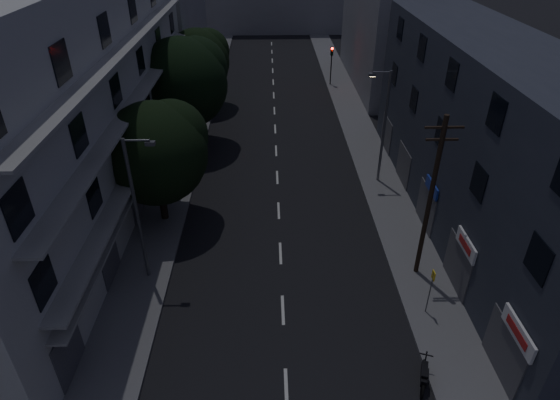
{
  "coord_description": "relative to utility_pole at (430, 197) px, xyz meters",
  "views": [
    {
      "loc": [
        -0.57,
        -10.28,
        16.89
      ],
      "look_at": [
        0.0,
        12.0,
        3.0
      ],
      "focal_mm": 30.0,
      "sensor_mm": 36.0,
      "label": 1
    }
  ],
  "objects": [
    {
      "name": "tree_near",
      "position": [
        -14.54,
        5.63,
        0.06
      ],
      "size": [
        6.19,
        6.19,
        7.63
      ],
      "color": "black",
      "rests_on": "sidewalk_left"
    },
    {
      "name": "sidewalk_left",
      "position": [
        -14.83,
        15.91,
        -4.79
      ],
      "size": [
        3.0,
        90.0,
        0.15
      ],
      "primitive_type": "cube",
      "color": "#565659",
      "rests_on": "ground"
    },
    {
      "name": "motorcycle",
      "position": [
        -1.64,
        -6.98,
        -4.39
      ],
      "size": [
        0.82,
        1.83,
        1.22
      ],
      "rotation": [
        0.0,
        0.0,
        -0.32
      ],
      "color": "black",
      "rests_on": "ground"
    },
    {
      "name": "building_left",
      "position": [
        -19.31,
        8.91,
        2.13
      ],
      "size": [
        7.0,
        36.0,
        14.0
      ],
      "color": "#A6A6A1",
      "rests_on": "ground"
    },
    {
      "name": "bus_stop_sign",
      "position": [
        -0.36,
        -3.02,
        -2.98
      ],
      "size": [
        0.06,
        0.35,
        2.52
      ],
      "color": "#595B60",
      "rests_on": "sidewalk_right"
    },
    {
      "name": "traffic_signal_far_right",
      "position": [
        -0.93,
        32.01,
        -1.77
      ],
      "size": [
        0.28,
        0.37,
        4.1
      ],
      "color": "black",
      "rests_on": "sidewalk_right"
    },
    {
      "name": "street_lamp_left_far",
      "position": [
        -14.23,
        19.7,
        -0.27
      ],
      "size": [
        1.51,
        0.25,
        8.0
      ],
      "color": "#595A61",
      "rests_on": "sidewalk_left"
    },
    {
      "name": "traffic_signal_far_left",
      "position": [
        -13.89,
        29.57,
        -1.77
      ],
      "size": [
        0.28,
        0.37,
        4.1
      ],
      "color": "black",
      "rests_on": "sidewalk_left"
    },
    {
      "name": "tree_mid",
      "position": [
        -14.55,
        16.65,
        0.74
      ],
      "size": [
        7.09,
        7.09,
        8.73
      ],
      "color": "black",
      "rests_on": "sidewalk_left"
    },
    {
      "name": "building_far_right",
      "position": [
        4.67,
        32.91,
        1.63
      ],
      "size": [
        6.0,
        20.0,
        13.0
      ],
      "primitive_type": "cube",
      "color": "slate",
      "rests_on": "ground"
    },
    {
      "name": "utility_pole",
      "position": [
        0.0,
        0.0,
        0.0
      ],
      "size": [
        1.8,
        0.24,
        9.0
      ],
      "color": "black",
      "rests_on": "sidewalk_right"
    },
    {
      "name": "ground",
      "position": [
        -7.33,
        15.91,
        -4.87
      ],
      "size": [
        160.0,
        160.0,
        0.0
      ],
      "primitive_type": "plane",
      "color": "black",
      "rests_on": "ground"
    },
    {
      "name": "tree_far",
      "position": [
        -14.54,
        25.68,
        -0.04
      ],
      "size": [
        6.04,
        6.04,
        7.47
      ],
      "color": "black",
      "rests_on": "sidewalk_left"
    },
    {
      "name": "building_right",
      "position": [
        4.66,
        4.91,
        0.63
      ],
      "size": [
        6.19,
        28.0,
        11.0
      ],
      "color": "#292D37",
      "rests_on": "ground"
    },
    {
      "name": "street_lamp_left_near",
      "position": [
        -14.37,
        0.05,
        -0.27
      ],
      "size": [
        1.51,
        0.25,
        8.0
      ],
      "color": "#515357",
      "rests_on": "sidewalk_left"
    },
    {
      "name": "building_far_left",
      "position": [
        -19.33,
        38.91,
        3.13
      ],
      "size": [
        6.0,
        20.0,
        16.0
      ],
      "primitive_type": "cube",
      "color": "slate",
      "rests_on": "ground"
    },
    {
      "name": "sidewalk_right",
      "position": [
        0.17,
        15.91,
        -4.79
      ],
      "size": [
        3.0,
        90.0,
        0.15
      ],
      "primitive_type": "cube",
      "color": "#565659",
      "rests_on": "ground"
    },
    {
      "name": "street_lamp_right",
      "position": [
        -0.15,
        10.09,
        -0.27
      ],
      "size": [
        1.51,
        0.25,
        8.0
      ],
      "color": "#5A5B62",
      "rests_on": "sidewalk_right"
    },
    {
      "name": "lane_markings",
      "position": [
        -7.33,
        22.16,
        -4.86
      ],
      "size": [
        0.15,
        60.5,
        0.01
      ],
      "color": "beige",
      "rests_on": "ground"
    }
  ]
}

